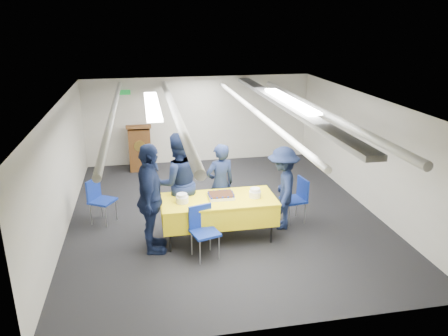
{
  "coord_description": "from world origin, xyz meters",
  "views": [
    {
      "loc": [
        -1.48,
        -7.91,
        3.8
      ],
      "look_at": [
        -0.02,
        -0.2,
        1.05
      ],
      "focal_mm": 35.0,
      "sensor_mm": 36.0,
      "label": 1
    }
  ],
  "objects_px": {
    "serving_table": "(218,210)",
    "sailor_d": "(283,188)",
    "sheet_cake": "(221,196)",
    "sailor_c": "(151,199)",
    "sailor_b": "(178,183)",
    "chair_right": "(298,195)",
    "chair_near": "(203,226)",
    "sailor_a": "(220,184)",
    "chair_left": "(99,196)",
    "podium": "(140,147)"
  },
  "relations": [
    {
      "from": "serving_table",
      "to": "sailor_d",
      "type": "relative_size",
      "value": 1.28
    },
    {
      "from": "sailor_d",
      "to": "sheet_cake",
      "type": "bearing_deg",
      "value": -63.82
    },
    {
      "from": "sailor_c",
      "to": "sailor_b",
      "type": "bearing_deg",
      "value": -31.59
    },
    {
      "from": "chair_right",
      "to": "sailor_d",
      "type": "xyz_separation_m",
      "value": [
        -0.37,
        -0.19,
        0.25
      ]
    },
    {
      "from": "sheet_cake",
      "to": "sailor_d",
      "type": "height_order",
      "value": "sailor_d"
    },
    {
      "from": "serving_table",
      "to": "chair_near",
      "type": "relative_size",
      "value": 2.32
    },
    {
      "from": "sailor_a",
      "to": "sailor_c",
      "type": "bearing_deg",
      "value": 16.74
    },
    {
      "from": "chair_left",
      "to": "sailor_a",
      "type": "bearing_deg",
      "value": -11.7
    },
    {
      "from": "sheet_cake",
      "to": "sailor_c",
      "type": "distance_m",
      "value": 1.26
    },
    {
      "from": "sailor_a",
      "to": "sailor_b",
      "type": "distance_m",
      "value": 0.82
    },
    {
      "from": "sailor_b",
      "to": "sheet_cake",
      "type": "bearing_deg",
      "value": 138.79
    },
    {
      "from": "chair_right",
      "to": "chair_left",
      "type": "distance_m",
      "value": 3.82
    },
    {
      "from": "chair_left",
      "to": "sailor_a",
      "type": "relative_size",
      "value": 0.55
    },
    {
      "from": "podium",
      "to": "chair_right",
      "type": "distance_m",
      "value": 4.68
    },
    {
      "from": "sheet_cake",
      "to": "sailor_d",
      "type": "xyz_separation_m",
      "value": [
        1.19,
        0.18,
        -0.02
      ]
    },
    {
      "from": "sailor_b",
      "to": "chair_right",
      "type": "bearing_deg",
      "value": 169.28
    },
    {
      "from": "serving_table",
      "to": "podium",
      "type": "height_order",
      "value": "podium"
    },
    {
      "from": "podium",
      "to": "sailor_b",
      "type": "distance_m",
      "value": 3.63
    },
    {
      "from": "chair_right",
      "to": "sailor_b",
      "type": "height_order",
      "value": "sailor_b"
    },
    {
      "from": "chair_right",
      "to": "sailor_c",
      "type": "bearing_deg",
      "value": -167.09
    },
    {
      "from": "sailor_b",
      "to": "sailor_c",
      "type": "bearing_deg",
      "value": 45.36
    },
    {
      "from": "sailor_a",
      "to": "sailor_c",
      "type": "xyz_separation_m",
      "value": [
        -1.31,
        -0.83,
        0.15
      ]
    },
    {
      "from": "chair_near",
      "to": "chair_right",
      "type": "bearing_deg",
      "value": 25.53
    },
    {
      "from": "serving_table",
      "to": "chair_right",
      "type": "relative_size",
      "value": 2.32
    },
    {
      "from": "sailor_b",
      "to": "sailor_c",
      "type": "xyz_separation_m",
      "value": [
        -0.52,
        -0.72,
        0.01
      ]
    },
    {
      "from": "podium",
      "to": "chair_right",
      "type": "bearing_deg",
      "value": -50.84
    },
    {
      "from": "serving_table",
      "to": "sheet_cake",
      "type": "height_order",
      "value": "sheet_cake"
    },
    {
      "from": "serving_table",
      "to": "chair_left",
      "type": "bearing_deg",
      "value": 153.32
    },
    {
      "from": "sailor_b",
      "to": "sailor_d",
      "type": "bearing_deg",
      "value": 163.25
    },
    {
      "from": "serving_table",
      "to": "sailor_c",
      "type": "relative_size",
      "value": 1.06
    },
    {
      "from": "sailor_b",
      "to": "sailor_d",
      "type": "xyz_separation_m",
      "value": [
        1.9,
        -0.27,
        -0.15
      ]
    },
    {
      "from": "sailor_c",
      "to": "sailor_d",
      "type": "distance_m",
      "value": 2.46
    },
    {
      "from": "chair_near",
      "to": "sailor_c",
      "type": "height_order",
      "value": "sailor_c"
    },
    {
      "from": "serving_table",
      "to": "sailor_d",
      "type": "distance_m",
      "value": 1.29
    },
    {
      "from": "podium",
      "to": "sailor_c",
      "type": "xyz_separation_m",
      "value": [
        0.16,
        -4.26,
        0.33
      ]
    },
    {
      "from": "chair_near",
      "to": "sailor_d",
      "type": "relative_size",
      "value": 0.55
    },
    {
      "from": "serving_table",
      "to": "sailor_c",
      "type": "bearing_deg",
      "value": -168.92
    },
    {
      "from": "chair_near",
      "to": "sailor_d",
      "type": "bearing_deg",
      "value": 25.22
    },
    {
      "from": "chair_left",
      "to": "sailor_c",
      "type": "relative_size",
      "value": 0.46
    },
    {
      "from": "podium",
      "to": "chair_left",
      "type": "relative_size",
      "value": 1.44
    },
    {
      "from": "chair_right",
      "to": "serving_table",
      "type": "bearing_deg",
      "value": -165.79
    },
    {
      "from": "chair_left",
      "to": "sailor_b",
      "type": "xyz_separation_m",
      "value": [
        1.48,
        -0.59,
        0.4
      ]
    },
    {
      "from": "serving_table",
      "to": "podium",
      "type": "xyz_separation_m",
      "value": [
        -1.33,
        4.03,
        0.05
      ]
    },
    {
      "from": "sheet_cake",
      "to": "sailor_c",
      "type": "bearing_deg",
      "value": -167.74
    },
    {
      "from": "serving_table",
      "to": "sailor_c",
      "type": "xyz_separation_m",
      "value": [
        -1.17,
        -0.23,
        0.39
      ]
    },
    {
      "from": "sheet_cake",
      "to": "sailor_c",
      "type": "relative_size",
      "value": 0.24
    },
    {
      "from": "podium",
      "to": "sailor_a",
      "type": "distance_m",
      "value": 3.74
    },
    {
      "from": "serving_table",
      "to": "sailor_a",
      "type": "distance_m",
      "value": 0.66
    },
    {
      "from": "podium",
      "to": "sheet_cake",
      "type": "bearing_deg",
      "value": -70.88
    },
    {
      "from": "chair_right",
      "to": "sailor_b",
      "type": "bearing_deg",
      "value": 178.08
    }
  ]
}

